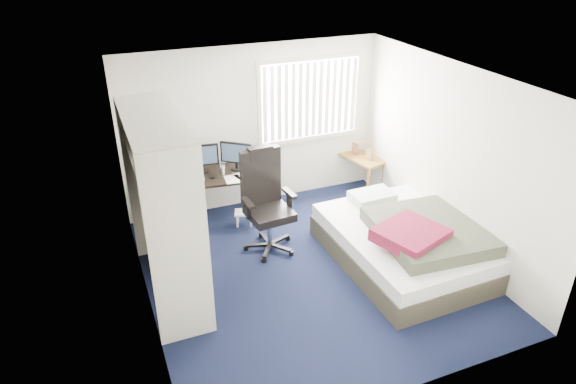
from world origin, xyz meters
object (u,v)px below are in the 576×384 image
Objects in this scene: desk at (200,173)px; nightstand at (360,160)px; bed at (407,242)px; office_chair at (266,211)px.

nightstand is (2.70, 0.09, -0.28)m from desk.
desk is 2.71m from nightstand.
desk is 3.05m from bed.
office_chair is 2.31m from nightstand.
office_chair is at bearing -152.36° from nightstand.
nightstand is (2.05, 1.07, -0.02)m from office_chair.
nightstand is at bearing 27.64° from office_chair.
desk is 0.73× the size of bed.
bed is at bearing -34.22° from office_chair.
office_chair is 1.51× the size of nightstand.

